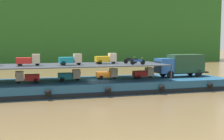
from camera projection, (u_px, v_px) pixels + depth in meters
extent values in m
plane|color=brown|center=(99.00, 91.00, 37.42)|extent=(400.00, 400.00, 0.00)
cube|color=#286023|center=(54.00, 16.00, 97.79)|extent=(112.47, 25.16, 30.43)
cube|color=navy|center=(99.00, 85.00, 37.35)|extent=(33.52, 8.50, 1.50)
cube|color=black|center=(108.00, 94.00, 33.30)|extent=(32.85, 0.06, 0.50)
sphere|color=black|center=(48.00, 93.00, 31.23)|extent=(0.69, 0.69, 0.69)
sphere|color=black|center=(108.00, 90.00, 33.07)|extent=(0.69, 0.69, 0.69)
sphere|color=black|center=(162.00, 88.00, 34.91)|extent=(0.69, 0.69, 0.69)
sphere|color=black|center=(210.00, 85.00, 36.75)|extent=(0.69, 0.69, 0.69)
cube|color=#285BA3|center=(164.00, 66.00, 39.68)|extent=(2.10, 2.28, 2.00)
cube|color=#192833|center=(157.00, 63.00, 39.32)|extent=(0.15, 1.84, 0.60)
cube|color=#234228|center=(186.00, 63.00, 40.75)|extent=(4.91, 2.53, 2.50)
cube|color=black|center=(185.00, 73.00, 40.87)|extent=(6.86, 1.71, 0.20)
cylinder|color=black|center=(163.00, 73.00, 40.87)|extent=(1.01, 0.33, 1.00)
cylinder|color=black|center=(170.00, 74.00, 38.96)|extent=(1.01, 0.33, 1.00)
cylinder|color=black|center=(190.00, 72.00, 42.29)|extent=(1.01, 0.33, 1.00)
cylinder|color=black|center=(198.00, 73.00, 40.38)|extent=(1.01, 0.33, 1.00)
cylinder|color=#383D47|center=(147.00, 68.00, 43.07)|extent=(0.16, 0.16, 2.00)
cylinder|color=#383D47|center=(171.00, 73.00, 35.85)|extent=(0.16, 0.16, 2.00)
cube|color=#383D47|center=(69.00, 65.00, 36.06)|extent=(24.32, 7.70, 0.10)
cube|color=red|center=(32.00, 77.00, 34.40)|extent=(1.71, 1.21, 0.70)
cube|color=beige|center=(20.00, 76.00, 33.99)|extent=(0.91, 1.01, 1.10)
cube|color=#19232D|center=(15.00, 75.00, 33.84)|extent=(0.05, 0.85, 0.38)
cylinder|color=black|center=(18.00, 81.00, 34.00)|extent=(0.56, 0.14, 0.56)
cylinder|color=black|center=(35.00, 80.00, 35.05)|extent=(0.56, 0.14, 0.56)
cylinder|color=black|center=(36.00, 81.00, 34.04)|extent=(0.56, 0.14, 0.56)
cube|color=teal|center=(65.00, 76.00, 36.01)|extent=(1.72, 1.23, 0.70)
cube|color=beige|center=(76.00, 74.00, 36.35)|extent=(0.92, 1.01, 1.10)
cube|color=#19232D|center=(80.00, 73.00, 36.46)|extent=(0.05, 0.85, 0.38)
cylinder|color=black|center=(78.00, 78.00, 36.44)|extent=(0.56, 0.15, 0.56)
cylinder|color=black|center=(62.00, 79.00, 35.43)|extent=(0.56, 0.15, 0.56)
cylinder|color=black|center=(61.00, 78.00, 36.44)|extent=(0.56, 0.15, 0.56)
cube|color=orange|center=(103.00, 74.00, 37.63)|extent=(1.71, 1.21, 0.70)
cube|color=beige|center=(113.00, 73.00, 38.01)|extent=(0.90, 1.00, 1.10)
cube|color=#19232D|center=(117.00, 72.00, 38.13)|extent=(0.04, 0.85, 0.38)
cylinder|color=black|center=(114.00, 77.00, 38.10)|extent=(0.56, 0.14, 0.56)
cylinder|color=black|center=(101.00, 78.00, 37.05)|extent=(0.56, 0.14, 0.56)
cylinder|color=black|center=(99.00, 77.00, 38.06)|extent=(0.56, 0.14, 0.56)
cube|color=red|center=(140.00, 73.00, 38.80)|extent=(1.75, 1.27, 0.70)
cube|color=beige|center=(149.00, 72.00, 39.22)|extent=(0.94, 1.04, 1.10)
cube|color=#19232D|center=(152.00, 71.00, 39.36)|extent=(0.08, 0.85, 0.38)
cylinder|color=black|center=(150.00, 76.00, 39.32)|extent=(0.57, 0.16, 0.56)
cylinder|color=black|center=(139.00, 77.00, 38.20)|extent=(0.57, 0.16, 0.56)
cylinder|color=black|center=(135.00, 76.00, 39.21)|extent=(0.57, 0.16, 0.56)
cube|color=red|center=(24.00, 61.00, 34.03)|extent=(1.70, 1.21, 0.70)
cube|color=#C6B793|center=(36.00, 59.00, 34.39)|extent=(0.90, 1.00, 1.10)
cube|color=#19232D|center=(40.00, 58.00, 34.51)|extent=(0.04, 0.85, 0.38)
cylinder|color=black|center=(37.00, 63.00, 34.49)|extent=(0.56, 0.14, 0.56)
cylinder|color=black|center=(20.00, 64.00, 33.45)|extent=(0.56, 0.14, 0.56)
cylinder|color=black|center=(20.00, 63.00, 34.47)|extent=(0.56, 0.14, 0.56)
cube|color=teal|center=(66.00, 60.00, 35.17)|extent=(1.75, 1.27, 0.70)
cube|color=#C6B793|center=(77.00, 58.00, 35.59)|extent=(0.94, 1.04, 1.10)
cube|color=#19232D|center=(81.00, 57.00, 35.72)|extent=(0.07, 0.85, 0.38)
cylinder|color=black|center=(79.00, 63.00, 35.68)|extent=(0.57, 0.16, 0.56)
cylinder|color=black|center=(64.00, 63.00, 34.57)|extent=(0.57, 0.16, 0.56)
cylinder|color=black|center=(62.00, 63.00, 35.57)|extent=(0.57, 0.16, 0.56)
cube|color=gold|center=(102.00, 59.00, 37.49)|extent=(1.71, 1.21, 0.70)
cube|color=beige|center=(112.00, 57.00, 37.87)|extent=(0.91, 1.01, 1.10)
cube|color=#19232D|center=(116.00, 56.00, 37.99)|extent=(0.05, 0.85, 0.38)
cylinder|color=black|center=(113.00, 61.00, 37.96)|extent=(0.56, 0.14, 0.56)
cylinder|color=black|center=(100.00, 62.00, 36.90)|extent=(0.56, 0.14, 0.56)
cylinder|color=black|center=(98.00, 62.00, 37.92)|extent=(0.56, 0.14, 0.56)
cylinder|color=black|center=(143.00, 62.00, 36.17)|extent=(0.61, 0.16, 0.60)
cylinder|color=black|center=(133.00, 62.00, 35.95)|extent=(0.61, 0.16, 0.60)
cube|color=#1E4C99|center=(138.00, 61.00, 36.04)|extent=(1.12, 0.32, 0.28)
cube|color=black|center=(136.00, 59.00, 35.98)|extent=(0.62, 0.26, 0.12)
cylinder|color=#B2B2B7|center=(142.00, 58.00, 36.11)|extent=(0.10, 0.55, 0.04)
cylinder|color=black|center=(135.00, 61.00, 38.43)|extent=(0.60, 0.11, 0.60)
cylinder|color=black|center=(126.00, 61.00, 38.05)|extent=(0.60, 0.11, 0.60)
cube|color=black|center=(130.00, 60.00, 38.22)|extent=(1.10, 0.23, 0.28)
cube|color=black|center=(129.00, 58.00, 38.13)|extent=(0.60, 0.21, 0.12)
cylinder|color=#B2B2B7|center=(134.00, 57.00, 38.35)|extent=(0.05, 0.55, 0.04)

